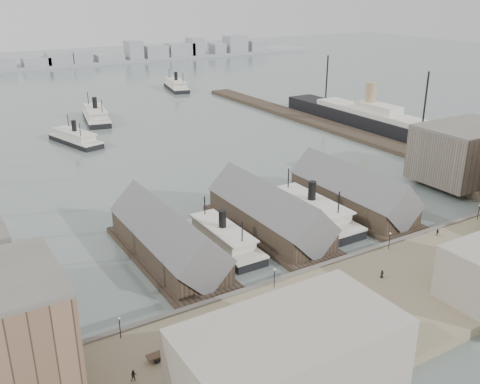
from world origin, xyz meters
TOP-DOWN VIEW (x-y plane):
  - ground at (0.00, 0.00)m, footprint 900.00×900.00m
  - quay at (0.00, -20.00)m, footprint 180.00×30.00m
  - seawall at (0.00, -5.20)m, footprint 180.00×1.20m
  - east_wharf at (78.00, 90.00)m, footprint 10.00×180.00m
  - ferry_shed_west at (-26.00, 16.88)m, footprint 14.00×42.00m
  - ferry_shed_center at (0.00, 16.88)m, footprint 14.00×42.00m
  - ferry_shed_east at (26.00, 16.88)m, footprint 14.00×42.00m
  - warehouse_east_back at (68.00, 15.00)m, footprint 28.00×20.00m
  - street_bldg_west at (-30.00, -32.00)m, footprint 30.00×16.00m
  - lamp_post_far_w at (-45.00, -7.00)m, footprint 0.44×0.44m
  - lamp_post_near_w at (-15.00, -7.00)m, footprint 0.44×0.44m
  - lamp_post_near_e at (15.00, -7.00)m, footprint 0.44×0.44m
  - lamp_post_far_e at (45.00, -7.00)m, footprint 0.44×0.44m
  - far_shore at (-2.07, 334.14)m, footprint 500.00×40.00m
  - ferry_docked_west at (-13.00, 16.14)m, footprint 7.81×26.03m
  - ferry_docked_east at (13.00, 17.25)m, footprint 9.17×30.55m
  - ferry_open_near at (-18.16, 118.16)m, footprint 14.71×27.55m
  - ferry_open_mid at (-0.64, 149.40)m, footprint 14.82×32.20m
  - ferry_open_far at (61.47, 200.57)m, footprint 14.68×30.72m
  - ocean_steamer at (92.00, 78.83)m, footprint 12.83×93.72m
  - horse_cart_left at (-40.78, -15.29)m, footprint 4.57×1.55m
  - horse_cart_center at (-3.94, -21.98)m, footprint 4.90×2.31m
  - horse_cart_right at (20.48, -22.51)m, footprint 4.78×2.47m
  - pedestrian_0 at (-55.50, -12.54)m, footprint 0.82×0.75m
  - pedestrian_1 at (-46.78, -17.62)m, footprint 1.00×0.85m
  - pedestrian_2 at (-19.41, -10.90)m, footprint 1.29×1.01m
  - pedestrian_3 at (-9.60, -21.57)m, footprint 0.69×1.15m
  - pedestrian_4 at (4.83, -15.04)m, footprint 0.86×0.64m
  - pedestrian_5 at (11.54, -22.91)m, footprint 0.81×0.75m
  - pedestrian_6 at (29.35, -8.00)m, footprint 0.88×0.98m

SIDE VIEW (x-z plane):
  - ground at x=0.00m, z-range 0.00..0.00m
  - east_wharf at x=78.00m, z-range 0.00..1.60m
  - quay at x=0.00m, z-range 0.00..2.00m
  - seawall at x=0.00m, z-range 0.00..2.30m
  - ferry_docked_west at x=-13.00m, z-range -2.47..6.83m
  - ferry_open_near at x=-18.16m, z-range -2.50..6.92m
  - ferry_open_far at x=61.47m, z-range -2.80..7.75m
  - ferry_docked_east at x=13.00m, z-range -2.90..8.01m
  - ferry_open_mid at x=-0.64m, z-range -2.94..8.14m
  - horse_cart_left at x=-40.78m, z-range 2.05..3.47m
  - horse_cart_center at x=-3.94m, z-range 2.04..3.50m
  - horse_cart_right at x=20.48m, z-range 2.02..3.57m
  - pedestrian_4 at x=4.83m, z-range 2.00..3.61m
  - pedestrian_6 at x=29.35m, z-range 2.00..3.65m
  - pedestrian_2 at x=-19.41m, z-range 2.00..3.75m
  - pedestrian_1 at x=-46.78m, z-range 2.00..3.79m
  - pedestrian_5 at x=11.54m, z-range 2.00..3.80m
  - pedestrian_0 at x=-55.50m, z-range 2.00..3.82m
  - pedestrian_3 at x=-9.60m, z-range 2.00..3.83m
  - far_shore at x=-2.07m, z-range -3.96..11.77m
  - ocean_steamer at x=92.00m, z-range -5.34..13.40m
  - ferry_shed_west at x=-26.00m, z-range -1.66..10.94m
  - ferry_shed_center at x=0.00m, z-range -1.66..10.94m
  - ferry_shed_east at x=26.00m, z-range -1.66..10.94m
  - lamp_post_far_w at x=-45.00m, z-range 2.75..6.67m
  - lamp_post_near_w at x=-15.00m, z-range 2.75..6.67m
  - lamp_post_near_e at x=15.00m, z-range 2.75..6.67m
  - lamp_post_far_e at x=45.00m, z-range 2.75..6.67m
  - street_bldg_west at x=-30.00m, z-range 2.00..14.00m
  - warehouse_east_back at x=68.00m, z-range 2.00..17.00m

